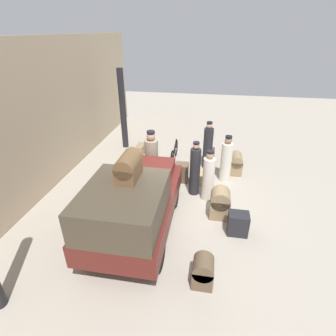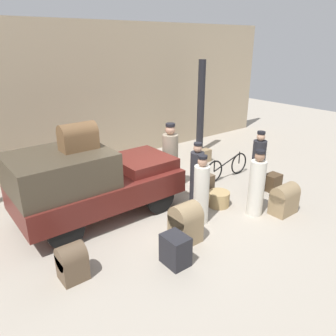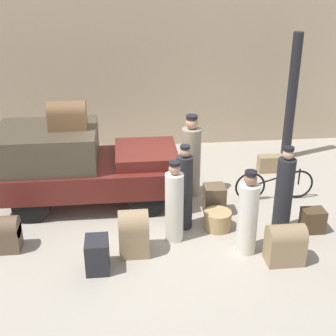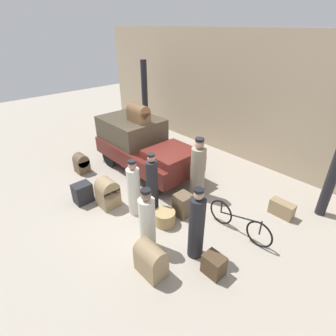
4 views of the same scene
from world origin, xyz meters
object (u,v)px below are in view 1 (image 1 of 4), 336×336
trunk_barrel_dark (236,163)px  trunk_on_truck_roof (128,167)px  porter_with_bicycle (226,161)px  trunk_umber_medium (182,172)px  truck (133,203)px  porter_lifting_near_truck (195,170)px  bicycle (174,153)px  conductor_in_dark_uniform (152,161)px  trunk_wicker_pale (220,203)px  suitcase_black_upright (238,224)px  trunk_large_brown (141,150)px  porter_standing_middle (208,147)px  suitcase_small_leather (210,155)px  wicker_basket (200,178)px  suitcase_tan_flat (203,271)px  porter_carrying_trunk (208,178)px

trunk_barrel_dark → trunk_on_truck_roof: (-3.87, 2.69, 1.62)m
porter_with_bicycle → trunk_on_truck_roof: 4.19m
porter_with_bicycle → trunk_umber_medium: bearing=101.7°
truck → porter_lifting_near_truck: 2.50m
bicycle → porter_with_bicycle: (-1.15, -1.93, 0.39)m
conductor_in_dark_uniform → porter_lifting_near_truck: bearing=-103.6°
porter_with_bicycle → conductor_in_dark_uniform: (-0.66, 2.40, 0.12)m
porter_lifting_near_truck → porter_with_bicycle: bearing=-44.0°
trunk_wicker_pale → suitcase_black_upright: bearing=-144.7°
porter_with_bicycle → suitcase_black_upright: (-2.68, -0.28, -0.44)m
trunk_large_brown → porter_standing_middle: bearing=-103.4°
porter_lifting_near_truck → trunk_large_brown: (2.54, 2.43, -0.60)m
bicycle → suitcase_small_leather: 1.43m
trunk_large_brown → suitcase_small_leather: size_ratio=1.35×
conductor_in_dark_uniform → trunk_large_brown: bearing=24.5°
wicker_basket → porter_lifting_near_truck: (-0.66, 0.14, 0.63)m
suitcase_tan_flat → trunk_wicker_pale: 2.33m
bicycle → trunk_barrel_dark: 2.39m
porter_with_bicycle → suitcase_black_upright: bearing=-174.1°
trunk_barrel_dark → wicker_basket: bearing=127.5°
porter_lifting_near_truck → trunk_on_truck_roof: size_ratio=2.25×
trunk_on_truck_roof → porter_carrying_trunk: bearing=-40.8°
porter_lifting_near_truck → wicker_basket: bearing=-11.7°
porter_carrying_trunk → trunk_wicker_pale: bearing=-154.7°
suitcase_black_upright → porter_with_bicycle: bearing=5.9°
suitcase_black_upright → trunk_on_truck_roof: size_ratio=0.77×
suitcase_small_leather → trunk_wicker_pale: bearing=-174.1°
porter_with_bicycle → trunk_umber_medium: size_ratio=2.56×
bicycle → truck: bearing=175.2°
suitcase_black_upright → trunk_on_truck_roof: (-0.59, 2.57, 1.70)m
bicycle → wicker_basket: bearing=-143.7°
truck → conductor_in_dark_uniform: conductor_in_dark_uniform is taller
trunk_barrel_dark → trunk_wicker_pale: bearing=167.6°
truck → trunk_on_truck_roof: (-0.14, -0.00, 1.07)m
suitcase_black_upright → trunk_umber_medium: (2.38, 1.73, 0.02)m
wicker_basket → porter_lifting_near_truck: size_ratio=0.31×
trunk_large_brown → suitcase_small_leather: (-0.04, -2.86, 0.02)m
truck → trunk_wicker_pale: truck is taller
bicycle → trunk_umber_medium: 1.53m
bicycle → porter_lifting_near_truck: (-2.15, -0.96, 0.46)m
porter_with_bicycle → porter_standing_middle: size_ratio=0.91×
truck → porter_with_bicycle: truck is taller
suitcase_black_upright → trunk_barrel_dark: trunk_barrel_dark is taller
bicycle → porter_lifting_near_truck: size_ratio=1.02×
bicycle → wicker_basket: 1.86m
porter_lifting_near_truck → trunk_barrel_dark: bearing=-40.5°
wicker_basket → suitcase_tan_flat: suitcase_tan_flat is taller
porter_carrying_trunk → porter_lifting_near_truck: porter_lifting_near_truck is taller
porter_standing_middle → trunk_barrel_dark: size_ratio=2.39×
wicker_basket → suitcase_black_upright: size_ratio=0.91×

